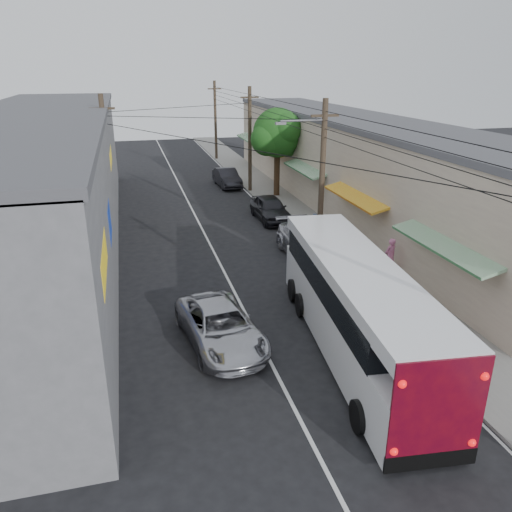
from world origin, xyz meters
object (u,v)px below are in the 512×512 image
(parked_car_mid, at_px, (270,208))
(coach_bus, at_px, (355,306))
(parked_car_far, at_px, (227,178))
(jeepney, at_px, (221,327))
(pedestrian_near, at_px, (390,256))
(pedestrian_far, at_px, (314,225))
(parked_suv, at_px, (308,243))

(parked_car_mid, bearing_deg, coach_bus, -97.17)
(parked_car_far, bearing_deg, jeepney, -105.38)
(parked_car_far, relative_size, pedestrian_near, 2.48)
(parked_car_mid, bearing_deg, pedestrian_far, -73.87)
(jeepney, bearing_deg, coach_bus, -26.39)
(jeepney, relative_size, pedestrian_far, 3.61)
(parked_suv, xyz_separation_m, parked_car_far, (-0.80, 17.31, -0.07))
(coach_bus, distance_m, jeepney, 4.78)
(jeepney, height_order, pedestrian_near, pedestrian_near)
(pedestrian_far, bearing_deg, pedestrian_near, 107.16)
(coach_bus, height_order, parked_suv, coach_bus)
(parked_suv, xyz_separation_m, pedestrian_near, (2.89, -3.27, 0.21))
(pedestrian_far, bearing_deg, coach_bus, 78.86)
(jeepney, distance_m, pedestrian_near, 9.80)
(jeepney, height_order, parked_car_mid, parked_car_mid)
(parked_car_far, distance_m, pedestrian_far, 14.68)
(parked_car_far, bearing_deg, pedestrian_far, -84.96)
(coach_bus, height_order, parked_car_far, coach_bus)
(parked_suv, distance_m, pedestrian_far, 3.11)
(parked_suv, xyz_separation_m, pedestrian_far, (1.37, 2.79, 0.03))
(jeepney, relative_size, parked_suv, 0.93)
(parked_car_mid, xyz_separation_m, parked_car_far, (-0.80, 10.20, -0.05))
(pedestrian_near, bearing_deg, pedestrian_far, -92.50)
(pedestrian_near, xyz_separation_m, pedestrian_far, (-1.52, 6.06, -0.19))
(jeepney, bearing_deg, parked_car_mid, 60.25)
(parked_car_mid, bearing_deg, parked_suv, -91.50)
(pedestrian_near, height_order, pedestrian_far, pedestrian_near)
(jeepney, bearing_deg, parked_suv, 43.61)
(jeepney, height_order, parked_car_far, parked_car_far)
(coach_bus, bearing_deg, parked_suv, 85.78)
(coach_bus, bearing_deg, parked_car_mid, 90.23)
(coach_bus, distance_m, parked_car_far, 26.25)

